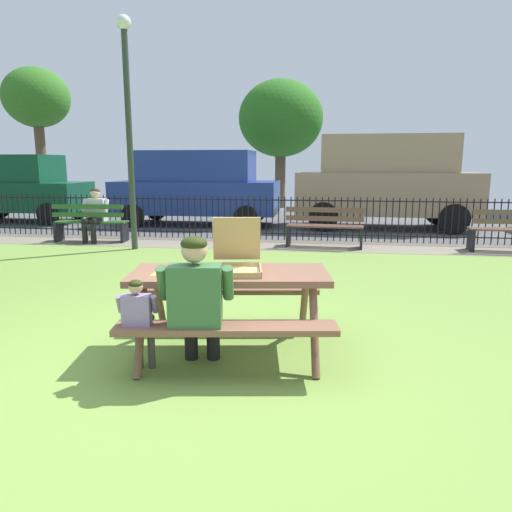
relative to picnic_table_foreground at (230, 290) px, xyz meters
The scene contains 18 objects.
ground 1.27m from the picnic_table_foreground, 106.85° to the left, with size 28.00×11.17×0.02m, color olive.
cobblestone_walkway 5.99m from the picnic_table_foreground, 93.10° to the left, with size 28.00×1.40×0.01m, color gray.
street_asphalt 9.95m from the picnic_table_foreground, 91.86° to the left, with size 28.00×6.56×0.01m, color #515154.
picnic_table_foreground is the anchor object (origin of this frame).
pizza_box_open 0.28m from the picnic_table_foreground, ahead, with size 0.53×0.60×0.49m.
pizza_slice_on_table 0.61m from the picnic_table_foreground, 168.40° to the right, with size 0.26×0.27×0.02m.
adult_at_table 0.56m from the picnic_table_foreground, 107.62° to the right, with size 0.63×0.63×1.19m.
child_at_table 0.89m from the picnic_table_foreground, 135.11° to the right, with size 0.34×0.34×0.84m.
iron_fence_streetside 6.66m from the picnic_table_foreground, 92.77° to the left, with size 21.51×0.03×1.00m.
park_bench_left 7.25m from the picnic_table_foreground, 126.73° to the left, with size 1.63×0.58×0.85m.
park_bench_center 5.88m from the picnic_table_foreground, 81.51° to the left, with size 1.63×0.58×0.85m.
person_on_park_bench 7.20m from the picnic_table_foreground, 125.99° to the left, with size 0.61×0.59×1.19m.
lamp_post_walkway 6.25m from the picnic_table_foreground, 120.75° to the left, with size 0.28×0.28×4.50m.
parked_car_left 12.24m from the picnic_table_foreground, 132.06° to the left, with size 3.92×1.87×1.98m.
parked_car_center 9.50m from the picnic_table_foreground, 106.87° to the left, with size 4.60×1.96×2.08m.
parked_car_right 9.44m from the picnic_table_foreground, 74.81° to the left, with size 4.76×2.19×2.46m.
far_tree_left 18.67m from the picnic_table_foreground, 126.67° to the left, with size 2.66×2.66×5.57m.
far_tree_midleft 14.97m from the picnic_table_foreground, 93.47° to the left, with size 3.23×3.23×4.87m.
Camera 1 is at (1.16, -3.66, 1.75)m, focal length 33.43 mm.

